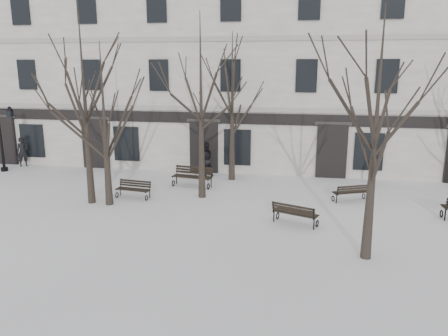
% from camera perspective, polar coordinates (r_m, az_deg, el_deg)
% --- Properties ---
extents(ground, '(100.00, 100.00, 0.00)m').
position_cam_1_polar(ground, '(16.81, 3.24, -7.48)').
color(ground, white).
rests_on(ground, ground).
extents(building, '(40.40, 10.20, 11.40)m').
position_cam_1_polar(building, '(28.63, 6.55, 12.37)').
color(building, silver).
rests_on(building, ground).
extents(tree_0, '(5.94, 5.94, 8.48)m').
position_cam_1_polar(tree_0, '(19.44, -17.92, 10.75)').
color(tree_0, black).
rests_on(tree_0, ground).
extents(tree_1, '(4.83, 4.83, 6.91)m').
position_cam_1_polar(tree_1, '(19.00, -15.48, 7.88)').
color(tree_1, black).
rests_on(tree_1, ground).
extents(tree_2, '(5.36, 5.36, 7.66)m').
position_cam_1_polar(tree_2, '(13.64, 19.42, 7.60)').
color(tree_2, black).
rests_on(tree_2, ground).
extents(tree_4, '(5.74, 5.74, 8.20)m').
position_cam_1_polar(tree_4, '(19.38, -3.06, 10.83)').
color(tree_4, black).
rests_on(tree_4, ground).
extents(tree_5, '(5.30, 5.30, 7.57)m').
position_cam_1_polar(tree_5, '(22.53, 1.08, 10.21)').
color(tree_5, black).
rests_on(tree_5, ground).
extents(bench_0, '(1.65, 0.78, 0.80)m').
position_cam_1_polar(bench_0, '(20.43, -11.73, -2.65)').
color(bench_0, black).
rests_on(bench_0, ground).
extents(bench_1, '(1.81, 1.22, 0.87)m').
position_cam_1_polar(bench_1, '(16.90, 9.23, -5.82)').
color(bench_1, black).
rests_on(bench_1, ground).
extents(bench_3, '(2.06, 1.00, 1.00)m').
position_cam_1_polar(bench_3, '(21.89, -4.13, -1.03)').
color(bench_3, black).
rests_on(bench_3, ground).
extents(bench_4, '(1.69, 1.17, 0.81)m').
position_cam_1_polar(bench_4, '(20.28, 16.31, -3.02)').
color(bench_4, black).
rests_on(bench_4, ground).
extents(lamp_post, '(1.17, 0.43, 3.73)m').
position_cam_1_polar(lamp_post, '(27.57, -26.76, 3.98)').
color(lamp_post, black).
rests_on(lamp_post, ground).
extents(bollard_a, '(0.13, 0.13, 1.01)m').
position_cam_1_polar(bollard_a, '(24.06, -2.87, 0.30)').
color(bollard_a, black).
rests_on(bollard_a, ground).
extents(bollard_b, '(0.16, 0.16, 1.22)m').
position_cam_1_polar(bollard_b, '(23.09, 18.85, -0.69)').
color(bollard_b, black).
rests_on(bollard_b, ground).
extents(pedestrian_a, '(0.77, 0.74, 1.77)m').
position_cam_1_polar(pedestrian_a, '(28.94, -24.64, 0.22)').
color(pedestrian_a, black).
rests_on(pedestrian_a, ground).
extents(pedestrian_b, '(1.15, 1.10, 1.88)m').
position_cam_1_polar(pedestrian_b, '(24.02, -2.42, -1.05)').
color(pedestrian_b, black).
rests_on(pedestrian_b, ground).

